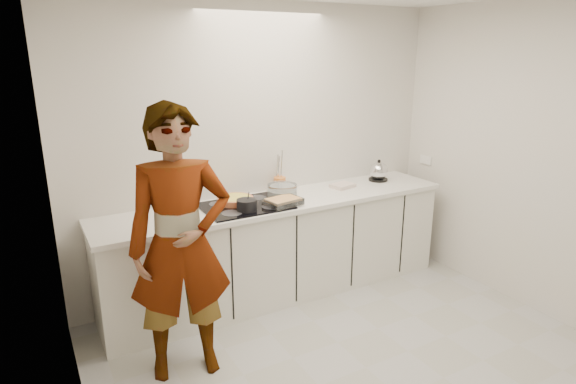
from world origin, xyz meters
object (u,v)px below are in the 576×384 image
cook (180,245)px  saucepan (247,205)px  tart_dish (235,200)px  utensil_crock (280,185)px  baking_dish (283,201)px  hob (245,206)px  kettle (378,172)px  mixing_bowl (282,192)px

cook → saucepan: bearing=45.5°
tart_dish → utensil_crock: size_ratio=2.63×
utensil_crock → baking_dish: bearing=-114.8°
tart_dish → saucepan: saucepan is taller
utensil_crock → hob: bearing=-152.2°
cook → kettle: bearing=28.7°
kettle → cook: 2.41m
hob → cook: (-0.75, -0.63, 0.02)m
saucepan → cook: cook is taller
hob → saucepan: size_ratio=3.50×
saucepan → mixing_bowl: size_ratio=0.60×
hob → tart_dish: bearing=114.3°
saucepan → tart_dish: bearing=90.2°
saucepan → cook: 0.86m
baking_dish → mixing_bowl: 0.25m
baking_dish → utensil_crock: bearing=65.2°
tart_dish → cook: (-0.71, -0.73, -0.01)m
saucepan → mixing_bowl: (0.44, 0.21, -0.00)m
saucepan → mixing_bowl: 0.49m
mixing_bowl → utensil_crock: (0.07, 0.18, 0.01)m
hob → baking_dish: bearing=-27.6°
baking_dish → mixing_bowl: mixing_bowl is taller
tart_dish → baking_dish: 0.42m
saucepan → kettle: size_ratio=0.94×
baking_dish → kettle: size_ratio=1.49×
tart_dish → baking_dish: baking_dish is taller
tart_dish → kettle: size_ratio=1.69×
mixing_bowl → kettle: size_ratio=1.57×
hob → kettle: 1.54m
saucepan → kettle: 1.60m
kettle → cook: cook is taller
tart_dish → kettle: kettle is taller
baking_dish → mixing_bowl: (0.11, 0.22, 0.01)m
utensil_crock → saucepan: bearing=-143.4°
saucepan → utensil_crock: size_ratio=1.47×
saucepan → kettle: kettle is taller
tart_dish → utensil_crock: bearing=16.0°
saucepan → cook: bearing=-145.2°
baking_dish → mixing_bowl: bearing=62.9°
baking_dish → utensil_crock: 0.44m
baking_dish → tart_dish: bearing=143.0°
hob → utensil_crock: 0.54m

